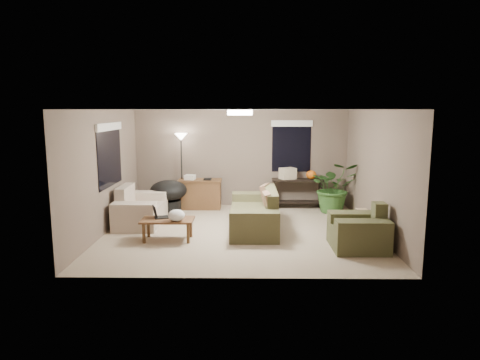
{
  "coord_description": "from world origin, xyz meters",
  "views": [
    {
      "loc": [
        0.12,
        -8.58,
        2.49
      ],
      "look_at": [
        0.0,
        0.2,
        1.05
      ],
      "focal_mm": 32.0,
      "sensor_mm": 36.0,
      "label": 1
    }
  ],
  "objects_px": {
    "loveseat": "(140,210)",
    "floor_lamp": "(181,146)",
    "papasan_chair": "(169,194)",
    "desk": "(200,194)",
    "coffee_table": "(168,222)",
    "console_table": "(297,191)",
    "cat_scratching_post": "(361,223)",
    "main_sofa": "(256,215)",
    "armchair": "(359,232)",
    "houseplant": "(334,193)"
  },
  "relations": [
    {
      "from": "coffee_table",
      "to": "desk",
      "type": "bearing_deg",
      "value": 82.79
    },
    {
      "from": "console_table",
      "to": "papasan_chair",
      "type": "xyz_separation_m",
      "value": [
        -3.21,
        -0.56,
        0.03
      ]
    },
    {
      "from": "armchair",
      "to": "houseplant",
      "type": "relative_size",
      "value": 0.8
    },
    {
      "from": "loveseat",
      "to": "cat_scratching_post",
      "type": "relative_size",
      "value": 3.2
    },
    {
      "from": "desk",
      "to": "floor_lamp",
      "type": "height_order",
      "value": "floor_lamp"
    },
    {
      "from": "desk",
      "to": "cat_scratching_post",
      "type": "distance_m",
      "value": 4.14
    },
    {
      "from": "armchair",
      "to": "desk",
      "type": "height_order",
      "value": "armchair"
    },
    {
      "from": "loveseat",
      "to": "armchair",
      "type": "height_order",
      "value": "same"
    },
    {
      "from": "main_sofa",
      "to": "desk",
      "type": "relative_size",
      "value": 2.0
    },
    {
      "from": "console_table",
      "to": "floor_lamp",
      "type": "distance_m",
      "value": 3.18
    },
    {
      "from": "loveseat",
      "to": "papasan_chair",
      "type": "distance_m",
      "value": 1.17
    },
    {
      "from": "coffee_table",
      "to": "floor_lamp",
      "type": "xyz_separation_m",
      "value": [
        -0.13,
        2.8,
        1.24
      ]
    },
    {
      "from": "main_sofa",
      "to": "console_table",
      "type": "xyz_separation_m",
      "value": [
        1.11,
        2.01,
        0.14
      ]
    },
    {
      "from": "armchair",
      "to": "console_table",
      "type": "relative_size",
      "value": 0.77
    },
    {
      "from": "floor_lamp",
      "to": "houseplant",
      "type": "height_order",
      "value": "floor_lamp"
    },
    {
      "from": "main_sofa",
      "to": "cat_scratching_post",
      "type": "xyz_separation_m",
      "value": [
        2.16,
        -0.29,
        -0.08
      ]
    },
    {
      "from": "coffee_table",
      "to": "loveseat",
      "type": "bearing_deg",
      "value": 125.0
    },
    {
      "from": "papasan_chair",
      "to": "floor_lamp",
      "type": "xyz_separation_m",
      "value": [
        0.25,
        0.53,
        1.13
      ]
    },
    {
      "from": "main_sofa",
      "to": "cat_scratching_post",
      "type": "height_order",
      "value": "main_sofa"
    },
    {
      "from": "console_table",
      "to": "papasan_chair",
      "type": "height_order",
      "value": "papasan_chair"
    },
    {
      "from": "main_sofa",
      "to": "floor_lamp",
      "type": "xyz_separation_m",
      "value": [
        -1.85,
        1.98,
        1.3
      ]
    },
    {
      "from": "papasan_chair",
      "to": "desk",
      "type": "bearing_deg",
      "value": 30.22
    },
    {
      "from": "armchair",
      "to": "coffee_table",
      "type": "relative_size",
      "value": 1.0
    },
    {
      "from": "console_table",
      "to": "cat_scratching_post",
      "type": "xyz_separation_m",
      "value": [
        1.05,
        -2.3,
        -0.22
      ]
    },
    {
      "from": "desk",
      "to": "console_table",
      "type": "distance_m",
      "value": 2.49
    },
    {
      "from": "armchair",
      "to": "coffee_table",
      "type": "bearing_deg",
      "value": 172.81
    },
    {
      "from": "loveseat",
      "to": "coffee_table",
      "type": "relative_size",
      "value": 1.6
    },
    {
      "from": "loveseat",
      "to": "floor_lamp",
      "type": "height_order",
      "value": "floor_lamp"
    },
    {
      "from": "desk",
      "to": "console_table",
      "type": "xyz_separation_m",
      "value": [
        2.49,
        0.14,
        0.06
      ]
    },
    {
      "from": "desk",
      "to": "floor_lamp",
      "type": "bearing_deg",
      "value": 166.64
    },
    {
      "from": "cat_scratching_post",
      "to": "desk",
      "type": "bearing_deg",
      "value": 148.49
    },
    {
      "from": "armchair",
      "to": "papasan_chair",
      "type": "bearing_deg",
      "value": 145.47
    },
    {
      "from": "desk",
      "to": "cat_scratching_post",
      "type": "height_order",
      "value": "desk"
    },
    {
      "from": "desk",
      "to": "floor_lamp",
      "type": "distance_m",
      "value": 1.31
    },
    {
      "from": "papasan_chair",
      "to": "houseplant",
      "type": "relative_size",
      "value": 0.95
    },
    {
      "from": "loveseat",
      "to": "papasan_chair",
      "type": "xyz_separation_m",
      "value": [
        0.46,
        1.06,
        0.17
      ]
    },
    {
      "from": "coffee_table",
      "to": "console_table",
      "type": "height_order",
      "value": "console_table"
    },
    {
      "from": "armchair",
      "to": "floor_lamp",
      "type": "height_order",
      "value": "floor_lamp"
    },
    {
      "from": "loveseat",
      "to": "houseplant",
      "type": "distance_m",
      "value": 4.66
    },
    {
      "from": "desk",
      "to": "houseplant",
      "type": "bearing_deg",
      "value": -5.98
    },
    {
      "from": "desk",
      "to": "armchair",
      "type": "bearing_deg",
      "value": -44.24
    },
    {
      "from": "loveseat",
      "to": "papasan_chair",
      "type": "bearing_deg",
      "value": 66.71
    },
    {
      "from": "coffee_table",
      "to": "papasan_chair",
      "type": "height_order",
      "value": "papasan_chair"
    },
    {
      "from": "floor_lamp",
      "to": "cat_scratching_post",
      "type": "xyz_separation_m",
      "value": [
        4.0,
        -2.28,
        -1.38
      ]
    },
    {
      "from": "main_sofa",
      "to": "console_table",
      "type": "relative_size",
      "value": 1.69
    },
    {
      "from": "desk",
      "to": "papasan_chair",
      "type": "bearing_deg",
      "value": -149.78
    },
    {
      "from": "main_sofa",
      "to": "coffee_table",
      "type": "relative_size",
      "value": 2.2
    },
    {
      "from": "cat_scratching_post",
      "to": "coffee_table",
      "type": "bearing_deg",
      "value": -172.27
    },
    {
      "from": "loveseat",
      "to": "coffee_table",
      "type": "height_order",
      "value": "loveseat"
    },
    {
      "from": "console_table",
      "to": "coffee_table",
      "type": "bearing_deg",
      "value": -134.99
    }
  ]
}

